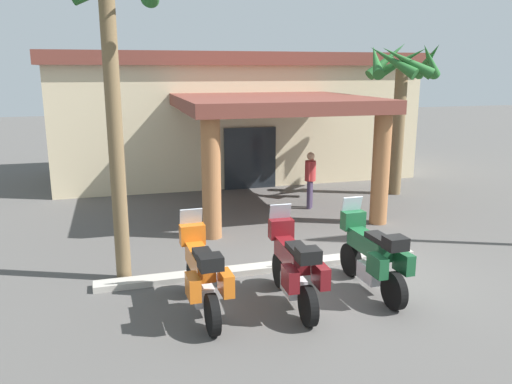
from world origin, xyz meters
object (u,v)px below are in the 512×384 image
at_px(motorcycle_orange, 202,274).
at_px(palm_tree_roadside, 107,21).
at_px(motel_building, 233,114).
at_px(palm_tree_near_portico, 402,82).
at_px(motorcycle_green, 373,256).
at_px(motorcycle_maroon, 294,267).
at_px(pedestrian, 310,176).

xyz_separation_m(motorcycle_orange, palm_tree_roadside, (-1.21, 1.87, 4.14)).
relative_size(motel_building, palm_tree_near_portico, 2.69).
distance_m(motorcycle_orange, motorcycle_green, 3.15).
height_order(motorcycle_green, palm_tree_near_portico, palm_tree_near_portico).
relative_size(motorcycle_orange, motorcycle_green, 1.00).
height_order(motorcycle_maroon, palm_tree_roadside, palm_tree_roadside).
bearing_deg(motorcycle_maroon, motorcycle_orange, 87.32).
height_order(motorcycle_orange, motorcycle_maroon, same).
relative_size(motorcycle_green, palm_tree_roadside, 0.36).
bearing_deg(motorcycle_green, palm_tree_near_portico, -35.53).
xyz_separation_m(pedestrian, palm_tree_roadside, (-5.53, -3.87, 3.87)).
bearing_deg(palm_tree_near_portico, motel_building, 132.89).
bearing_deg(motorcycle_green, pedestrian, -12.49).
relative_size(motel_building, palm_tree_roadside, 2.16).
height_order(motorcycle_green, palm_tree_roadside, palm_tree_roadside).
relative_size(motorcycle_maroon, palm_tree_near_portico, 0.45).
xyz_separation_m(motorcycle_maroon, motorcycle_green, (1.58, 0.12, 0.00)).
height_order(motorcycle_orange, palm_tree_roadside, palm_tree_roadside).
bearing_deg(motorcycle_orange, motorcycle_maroon, -96.24).
height_order(motorcycle_maroon, motorcycle_green, same).
bearing_deg(pedestrian, palm_tree_roadside, 69.73).
bearing_deg(motorcycle_orange, palm_tree_roadside, 31.96).
distance_m(motorcycle_orange, pedestrian, 7.18).
xyz_separation_m(motel_building, motorcycle_maroon, (-1.82, -11.36, -1.63)).
bearing_deg(palm_tree_near_portico, motorcycle_green, -124.41).
relative_size(motel_building, pedestrian, 8.01).
height_order(motorcycle_orange, pedestrian, pedestrian).
xyz_separation_m(motorcycle_maroon, palm_tree_roadside, (-2.79, 2.02, 4.14)).
bearing_deg(motel_building, palm_tree_roadside, -115.01).
relative_size(motorcycle_orange, pedestrian, 1.32).
bearing_deg(palm_tree_near_portico, pedestrian, -165.82).
bearing_deg(palm_tree_roadside, motorcycle_green, -23.57).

